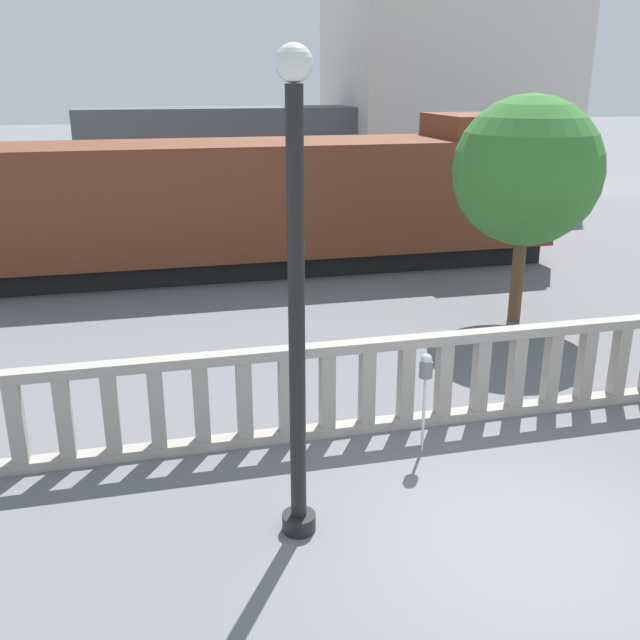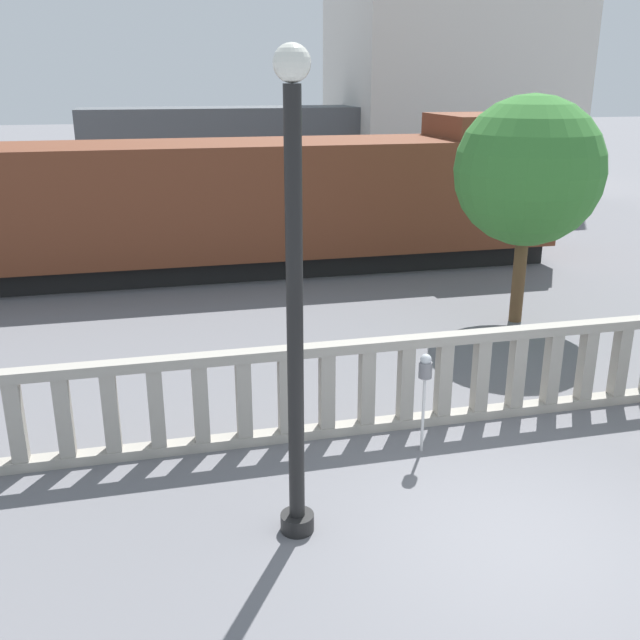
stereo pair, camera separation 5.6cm
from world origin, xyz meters
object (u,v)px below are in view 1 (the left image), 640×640
(parking_meter, at_px, (426,373))
(train_near, at_px, (199,205))
(train_far, at_px, (326,149))
(lamppost, at_px, (296,303))
(tree_left, at_px, (527,171))

(parking_meter, xyz_separation_m, train_near, (-2.11, 10.28, 0.61))
(train_far, bearing_deg, lamppost, -104.93)
(train_far, bearing_deg, parking_meter, -100.90)
(parking_meter, height_order, train_far, train_far)
(train_near, bearing_deg, parking_meter, -78.40)
(lamppost, height_order, tree_left, lamppost)
(train_far, distance_m, tree_left, 17.67)
(lamppost, relative_size, tree_left, 1.12)
(lamppost, xyz_separation_m, tree_left, (5.95, 6.11, 0.41))
(train_near, height_order, tree_left, tree_left)
(parking_meter, bearing_deg, tree_left, 50.36)
(parking_meter, height_order, train_near, train_near)
(train_far, height_order, tree_left, tree_left)
(parking_meter, distance_m, train_near, 10.52)
(train_near, relative_size, train_far, 0.95)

